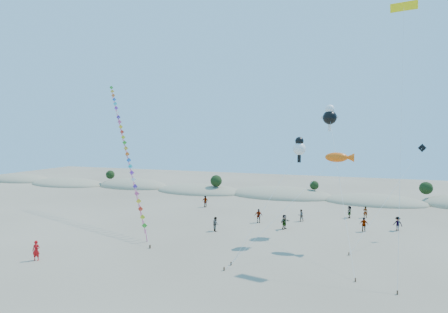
# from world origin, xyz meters

# --- Properties ---
(ground) EXTENTS (160.00, 160.00, 0.00)m
(ground) POSITION_xyz_m (0.00, 0.00, 0.00)
(ground) COLOR #7C6C56
(ground) RESTS_ON ground
(dune_ridge) EXTENTS (145.30, 11.49, 5.57)m
(dune_ridge) POSITION_xyz_m (1.06, 45.14, 0.11)
(dune_ridge) COLOR gray
(dune_ridge) RESTS_ON ground
(kite_train) EXTENTS (18.54, 18.95, 19.58)m
(kite_train) POSITION_xyz_m (-16.17, 20.10, 10.12)
(kite_train) COLOR #3F2D1E
(kite_train) RESTS_ON ground
(fish_kite) EXTENTS (10.24, 11.01, 9.68)m
(fish_kite) POSITION_xyz_m (11.38, 17.23, 9.15)
(fish_kite) COLOR #3F2D1E
(fish_kite) RESTS_ON ground
(cartoon_kite_low) EXTENTS (5.19, 10.29, 11.25)m
(cartoon_kite_low) POSITION_xyz_m (7.23, 17.74, 10.12)
(cartoon_kite_low) COLOR #3F2D1E
(cartoon_kite_low) RESTS_ON ground
(cartoon_kite_high) EXTENTS (4.26, 16.24, 14.96)m
(cartoon_kite_high) POSITION_xyz_m (9.94, 23.38, 13.63)
(cartoon_kite_high) COLOR #3F2D1E
(cartoon_kite_high) RESTS_ON ground
(parafoil_kite) EXTENTS (2.45, 11.47, 24.09)m
(parafoil_kite) POSITION_xyz_m (16.93, 17.31, 23.22)
(parafoil_kite) COLOR #3F2D1E
(parafoil_kite) RESTS_ON ground
(dark_kite) EXTENTS (7.95, 10.37, 10.44)m
(dark_kite) POSITION_xyz_m (17.77, 21.66, 7.04)
(dark_kite) COLOR #3F2D1E
(dark_kite) RESTS_ON ground
(flyer_foreground) EXTENTS (0.78, 0.64, 1.83)m
(flyer_foreground) POSITION_xyz_m (-14.45, 3.41, 0.91)
(flyer_foreground) COLOR red
(flyer_foreground) RESTS_ON ground
(beachgoers) EXTENTS (28.16, 14.02, 1.79)m
(beachgoers) POSITION_xyz_m (6.47, 25.62, 0.85)
(beachgoers) COLOR slate
(beachgoers) RESTS_ON ground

